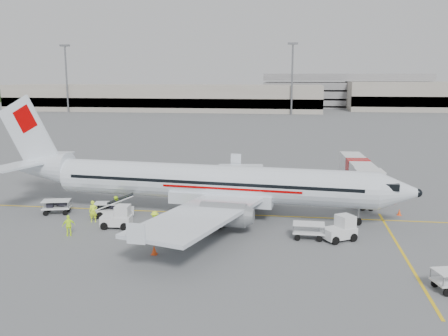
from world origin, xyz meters
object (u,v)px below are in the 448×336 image
at_px(jet_bridge, 357,178).
at_px(belt_loader, 114,203).
at_px(tug_mid, 214,216).
at_px(tug_aft, 116,216).
at_px(aircraft, 212,159).
at_px(tug_fore, 339,228).

xyz_separation_m(jet_bridge, belt_loader, (-21.87, -10.35, -0.72)).
relative_size(tug_mid, tug_aft, 0.88).
xyz_separation_m(aircraft, jet_bridge, (13.41, 8.91, -3.14)).
height_order(aircraft, tug_mid, aircraft).
bearing_deg(jet_bridge, tug_aft, -149.51).
xyz_separation_m(belt_loader, tug_aft, (1.36, -3.21, -0.29)).
bearing_deg(tug_fore, aircraft, 119.55).
bearing_deg(aircraft, tug_aft, -141.14).
bearing_deg(tug_mid, jet_bridge, 64.68).
relative_size(aircraft, tug_mid, 17.31).
height_order(jet_bridge, belt_loader, jet_bridge).
xyz_separation_m(jet_bridge, tug_mid, (-12.72, -12.00, -1.11)).
relative_size(aircraft, tug_aft, 15.31).
height_order(aircraft, tug_aft, aircraft).
bearing_deg(tug_mid, belt_loader, -168.91).
bearing_deg(tug_aft, jet_bridge, 29.92).
xyz_separation_m(tug_mid, tug_aft, (-7.78, -1.56, 0.11)).
distance_m(belt_loader, tug_fore, 19.36).
height_order(jet_bridge, tug_aft, jet_bridge).
xyz_separation_m(aircraft, tug_aft, (-7.10, -4.65, -4.14)).
bearing_deg(aircraft, jet_bridge, 39.23).
distance_m(jet_bridge, tug_fore, 14.62).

